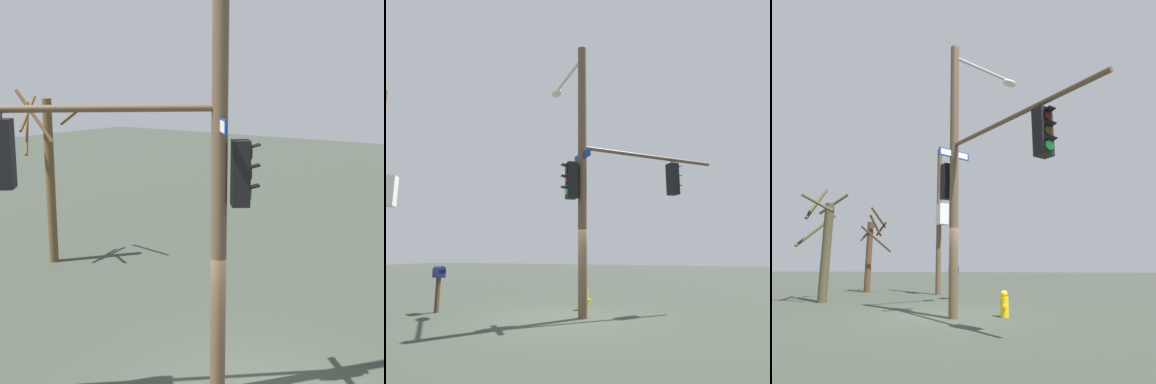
# 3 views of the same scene
# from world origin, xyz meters

# --- Properties ---
(ground_plane) EXTENTS (80.00, 80.00, 0.00)m
(ground_plane) POSITION_xyz_m (0.00, 0.00, 0.00)
(ground_plane) COLOR #33392F
(main_signal_pole_assembly) EXTENTS (5.81, 4.00, 8.41)m
(main_signal_pole_assembly) POSITION_xyz_m (-0.78, -0.75, 4.51)
(main_signal_pole_assembly) COLOR brown
(main_signal_pole_assembly) RESTS_ON ground
(fire_hydrant) EXTENTS (0.38, 0.24, 0.73)m
(fire_hydrant) POSITION_xyz_m (-0.05, -1.68, 0.34)
(fire_hydrant) COLOR yellow
(fire_hydrant) RESTS_ON ground
(mailbox) EXTENTS (0.50, 0.40, 1.41)m
(mailbox) POSITION_xyz_m (4.14, 0.35, 1.11)
(mailbox) COLOR #4C3823
(mailbox) RESTS_ON ground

